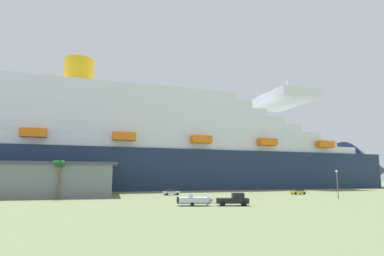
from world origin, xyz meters
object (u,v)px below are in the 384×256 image
at_px(street_lamp, 337,179).
at_px(parked_car_yellow_taxi, 298,192).
at_px(cruise_ship, 153,150).
at_px(palm_tree, 59,167).
at_px(pickup_truck, 234,200).
at_px(small_boat_on_trailer, 198,200).
at_px(parked_car_silver_sedan, 171,192).
at_px(parked_car_red_hatchback, 67,193).

bearing_deg(street_lamp, parked_car_yellow_taxi, 84.70).
distance_m(cruise_ship, palm_tree, 60.52).
xyz_separation_m(pickup_truck, street_lamp, (30.07, 11.22, 3.37)).
bearing_deg(small_boat_on_trailer, street_lamp, 15.23).
bearing_deg(parked_car_yellow_taxi, parked_car_silver_sedan, 172.04).
xyz_separation_m(cruise_ship, parked_car_yellow_taxi, (36.54, -48.41, -15.44)).
bearing_deg(cruise_ship, palm_tree, -118.28).
distance_m(cruise_ship, street_lamp, 77.19).
bearing_deg(palm_tree, parked_car_yellow_taxi, 3.79).
bearing_deg(cruise_ship, parked_car_yellow_taxi, -52.96).
xyz_separation_m(cruise_ship, parked_car_silver_sedan, (-0.11, -43.29, -15.44)).
relative_size(pickup_truck, small_boat_on_trailer, 0.83).
xyz_separation_m(parked_car_yellow_taxi, parked_car_silver_sedan, (-36.65, 5.12, 0.00)).
bearing_deg(parked_car_red_hatchback, small_boat_on_trailer, -55.08).
bearing_deg(parked_car_silver_sedan, street_lamp, -35.24).
height_order(small_boat_on_trailer, street_lamp, street_lamp).
bearing_deg(parked_car_red_hatchback, pickup_truck, -50.23).
distance_m(palm_tree, parked_car_yellow_taxi, 65.38).
distance_m(pickup_truck, street_lamp, 32.27).
relative_size(cruise_ship, pickup_truck, 42.31).
distance_m(pickup_truck, small_boat_on_trailer, 6.34).
distance_m(cruise_ship, parked_car_silver_sedan, 45.96).
relative_size(palm_tree, street_lamp, 1.35).
relative_size(small_boat_on_trailer, parked_car_silver_sedan, 1.47).
height_order(street_lamp, parked_car_yellow_taxi, street_lamp).
bearing_deg(cruise_ship, pickup_truck, -86.63).
bearing_deg(pickup_truck, small_boat_on_trailer, 167.83).
bearing_deg(small_boat_on_trailer, pickup_truck, -12.17).
bearing_deg(small_boat_on_trailer, cruise_ship, 88.86).
bearing_deg(cruise_ship, parked_car_red_hatchback, -125.03).
xyz_separation_m(small_boat_on_trailer, palm_tree, (-26.82, 25.07, 6.44)).
height_order(cruise_ship, street_lamp, cruise_ship).
distance_m(small_boat_on_trailer, palm_tree, 37.27).
distance_m(small_boat_on_trailer, street_lamp, 37.75).
bearing_deg(street_lamp, parked_car_red_hatchback, 155.94).
xyz_separation_m(palm_tree, parked_car_red_hatchback, (0.38, 12.80, -6.57)).
xyz_separation_m(small_boat_on_trailer, street_lamp, (36.28, 9.88, 3.45)).
bearing_deg(parked_car_red_hatchback, palm_tree, -91.70).
distance_m(pickup_truck, parked_car_red_hatchback, 51.02).
height_order(small_boat_on_trailer, parked_car_red_hatchback, small_boat_on_trailer).
xyz_separation_m(palm_tree, street_lamp, (63.09, -15.19, -2.99)).
bearing_deg(pickup_truck, cruise_ship, 93.37).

